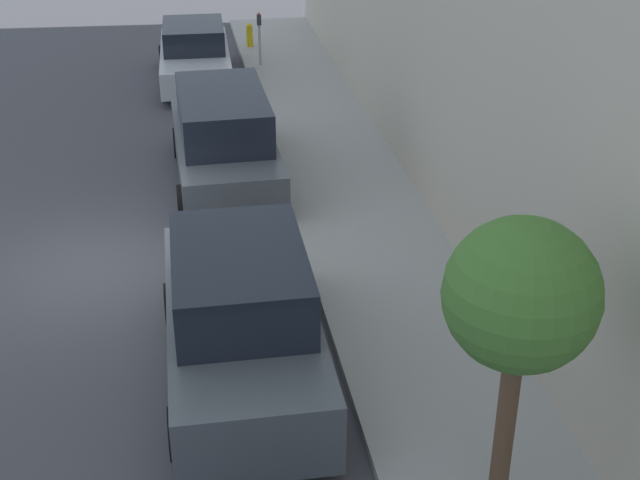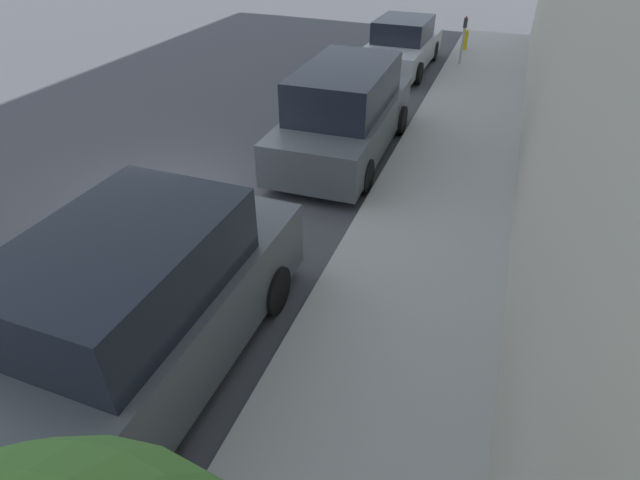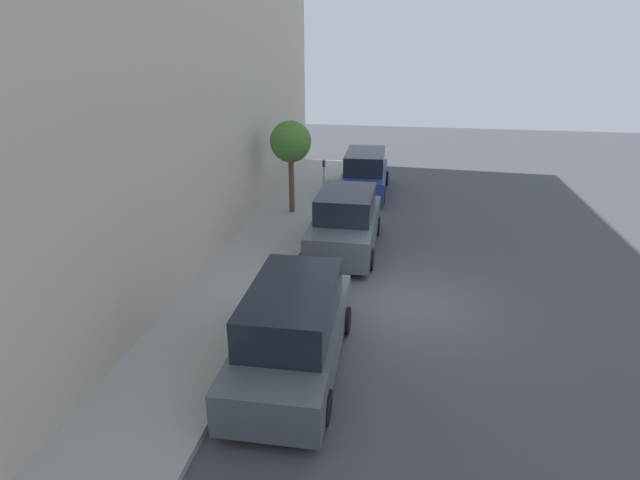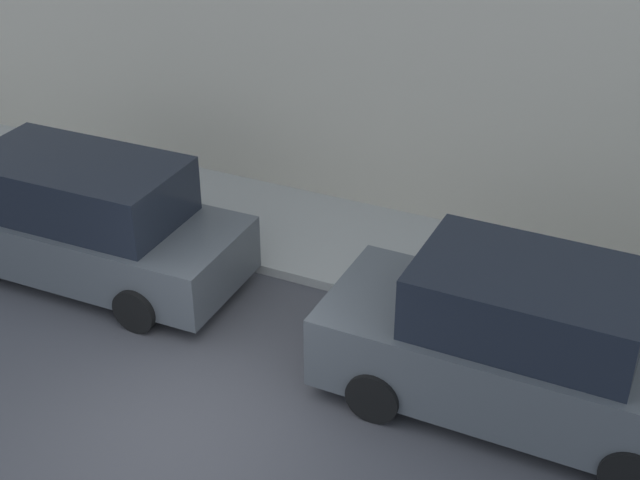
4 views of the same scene
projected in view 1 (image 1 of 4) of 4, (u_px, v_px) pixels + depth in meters
ground_plane at (98, 268)px, 15.05m from camera, size 60.00×60.00×0.00m
sidewalk at (374, 242)px, 15.73m from camera, size 2.55×32.00×0.15m
parked_suv_second at (241, 319)px, 11.93m from camera, size 2.08×4.81×1.98m
parked_minivan_third at (224, 140)px, 17.78m from camera, size 2.02×4.94×1.90m
parked_sedan_fourth at (195, 55)px, 23.82m from camera, size 1.92×4.55×1.54m
parking_meter_far at (259, 33)px, 24.56m from camera, size 0.11×0.15×1.45m
street_tree at (521, 299)px, 8.68m from camera, size 1.57×1.57×3.56m
fire_hydrant at (250, 35)px, 26.50m from camera, size 0.20×0.20×0.69m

